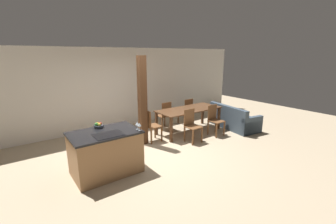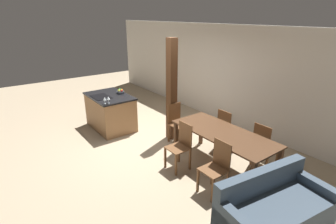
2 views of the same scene
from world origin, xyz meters
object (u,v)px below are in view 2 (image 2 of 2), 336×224
at_px(wine_glass_middle, 108,98).
at_px(dining_chair_far_left, 227,129).
at_px(kitchen_island, 110,112).
at_px(fruit_bowl, 120,91).
at_px(dining_chair_near_right, 217,167).
at_px(dining_chair_near_left, 181,145).
at_px(dining_table, 223,137).
at_px(dining_chair_head_end, 177,122).
at_px(timber_post, 172,91).
at_px(dining_chair_far_right, 264,145).
at_px(wine_glass_near, 105,99).
at_px(couch, 274,210).

distance_m(wine_glass_middle, dining_chair_far_left, 2.86).
distance_m(kitchen_island, fruit_bowl, 0.61).
relative_size(kitchen_island, dining_chair_near_right, 1.47).
bearing_deg(dining_chair_near_left, fruit_bowl, 178.49).
bearing_deg(dining_chair_far_left, dining_table, 125.61).
height_order(dining_chair_near_left, dining_chair_head_end, same).
xyz_separation_m(dining_chair_near_right, timber_post, (-2.18, 0.69, 0.73)).
distance_m(dining_table, timber_post, 1.78).
bearing_deg(dining_chair_near_left, wine_glass_middle, -164.89).
height_order(dining_chair_near_left, dining_chair_near_right, same).
height_order(dining_chair_far_left, dining_chair_far_right, same).
distance_m(fruit_bowl, wine_glass_near, 0.95).
height_order(fruit_bowl, wine_glass_middle, wine_glass_middle).
xyz_separation_m(dining_table, dining_chair_head_end, (-1.45, -0.00, -0.19)).
bearing_deg(kitchen_island, wine_glass_middle, -25.27).
height_order(wine_glass_middle, dining_table, wine_glass_middle).
relative_size(dining_chair_far_left, dining_chair_head_end, 1.00).
height_order(fruit_bowl, dining_chair_head_end, fruit_bowl).
distance_m(dining_chair_far_left, dining_chair_head_end, 1.18).
bearing_deg(dining_chair_far_left, fruit_bowl, 25.57).
relative_size(dining_table, dining_chair_far_right, 2.27).
xyz_separation_m(fruit_bowl, dining_chair_near_left, (2.68, -0.07, -0.48)).
xyz_separation_m(wine_glass_middle, dining_chair_near_right, (3.03, 0.56, -0.56)).
distance_m(wine_glass_middle, dining_chair_near_left, 2.21).
xyz_separation_m(wine_glass_middle, dining_chair_head_end, (1.09, 1.23, -0.56)).
height_order(dining_chair_far_left, dining_chair_head_end, same).
height_order(dining_chair_near_right, dining_chair_far_left, same).
bearing_deg(dining_chair_near_right, fruit_bowl, 178.89).
bearing_deg(dining_chair_far_right, couch, 130.24).
distance_m(dining_table, dining_chair_near_right, 0.85).
distance_m(wine_glass_near, dining_chair_near_right, 3.15).
distance_m(kitchen_island, dining_table, 3.31).
bearing_deg(dining_chair_near_right, dining_chair_far_right, 90.00).
bearing_deg(kitchen_island, dining_table, 16.55).
distance_m(fruit_bowl, couch, 4.76).
distance_m(dining_chair_far_left, couch, 2.40).
bearing_deg(dining_chair_near_right, dining_table, 125.61).
bearing_deg(dining_chair_near_left, dining_chair_far_left, 90.00).
bearing_deg(wine_glass_middle, wine_glass_near, -90.00).
bearing_deg(dining_chair_far_left, wine_glass_middle, 42.81).
bearing_deg(dining_chair_far_right, dining_table, 54.39).
height_order(dining_table, dining_chair_near_left, dining_chair_near_left).
relative_size(wine_glass_near, couch, 0.09).
bearing_deg(dining_chair_near_right, kitchen_island, -175.86).
bearing_deg(wine_glass_middle, dining_chair_near_right, 10.41).
bearing_deg(fruit_bowl, dining_chair_near_left, -1.51).
bearing_deg(couch, dining_chair_far_right, 48.45).
xyz_separation_m(wine_glass_middle, dining_table, (2.54, 1.23, -0.38)).
bearing_deg(kitchen_island, dining_chair_far_right, 23.90).
height_order(dining_table, dining_chair_far_left, dining_chair_far_left).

